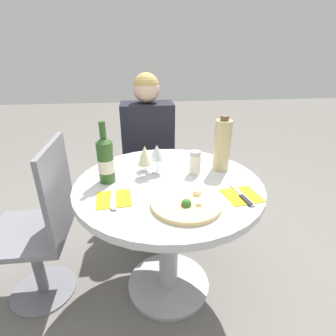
{
  "coord_description": "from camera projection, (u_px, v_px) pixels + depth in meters",
  "views": [
    {
      "loc": [
        -0.13,
        -1.15,
        1.31
      ],
      "look_at": [
        -0.01,
        -0.05,
        0.81
      ],
      "focal_mm": 28.0,
      "sensor_mm": 36.0,
      "label": 1
    }
  ],
  "objects": [
    {
      "name": "chair_empty_side",
      "position": [
        42.0,
        230.0,
        1.39
      ],
      "size": [
        0.4,
        0.4,
        0.91
      ],
      "rotation": [
        0.0,
        0.0,
        1.57
      ],
      "color": "slate",
      "rests_on": "ground_plane"
    },
    {
      "name": "wine_glass_center",
      "position": [
        157.0,
        153.0,
        1.35
      ],
      "size": [
        0.08,
        0.08,
        0.16
      ],
      "color": "silver",
      "rests_on": "dining_table"
    },
    {
      "name": "ground_plane",
      "position": [
        168.0,
        284.0,
        1.6
      ],
      "size": [
        12.0,
        12.0,
        0.0
      ],
      "primitive_type": "plane",
      "color": "slate",
      "rests_on": "ground"
    },
    {
      "name": "wine_glass_back_left",
      "position": [
        145.0,
        153.0,
        1.39
      ],
      "size": [
        0.06,
        0.06,
        0.14
      ],
      "color": "silver",
      "rests_on": "dining_table"
    },
    {
      "name": "sugar_shaker",
      "position": [
        195.0,
        163.0,
        1.36
      ],
      "size": [
        0.06,
        0.06,
        0.13
      ],
      "color": "silver",
      "rests_on": "dining_table"
    },
    {
      "name": "wine_glass_front_left",
      "position": [
        145.0,
        158.0,
        1.31
      ],
      "size": [
        0.08,
        0.08,
        0.15
      ],
      "color": "silver",
      "rests_on": "dining_table"
    },
    {
      "name": "seated_diner",
      "position": [
        149.0,
        164.0,
        1.98
      ],
      "size": [
        0.38,
        0.46,
        1.17
      ],
      "rotation": [
        0.0,
        0.0,
        3.14
      ],
      "color": "black",
      "rests_on": "ground_plane"
    },
    {
      "name": "chair_behind_diner",
      "position": [
        149.0,
        166.0,
        2.15
      ],
      "size": [
        0.4,
        0.4,
        0.91
      ],
      "rotation": [
        0.0,
        0.0,
        3.14
      ],
      "color": "slate",
      "rests_on": "ground_plane"
    },
    {
      "name": "wine_bottle",
      "position": [
        106.0,
        160.0,
        1.26
      ],
      "size": [
        0.08,
        0.08,
        0.3
      ],
      "color": "#2D5623",
      "rests_on": "dining_table"
    },
    {
      "name": "pizza_large",
      "position": [
        187.0,
        203.0,
        1.1
      ],
      "size": [
        0.3,
        0.3,
        0.05
      ],
      "color": "#E5C17F",
      "rests_on": "dining_table"
    },
    {
      "name": "tall_carafe",
      "position": [
        222.0,
        145.0,
        1.38
      ],
      "size": [
        0.09,
        0.09,
        0.3
      ],
      "color": "tan",
      "rests_on": "dining_table"
    },
    {
      "name": "place_setting_right",
      "position": [
        242.0,
        196.0,
        1.17
      ],
      "size": [
        0.17,
        0.19,
        0.01
      ],
      "color": "gold",
      "rests_on": "dining_table"
    },
    {
      "name": "dining_table",
      "position": [
        169.0,
        209.0,
        1.37
      ],
      "size": [
        0.93,
        0.93,
        0.71
      ],
      "color": "#B2B2B7",
      "rests_on": "ground_plane"
    },
    {
      "name": "place_setting_left",
      "position": [
        114.0,
        199.0,
        1.15
      ],
      "size": [
        0.16,
        0.19,
        0.01
      ],
      "color": "gold",
      "rests_on": "dining_table"
    }
  ]
}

